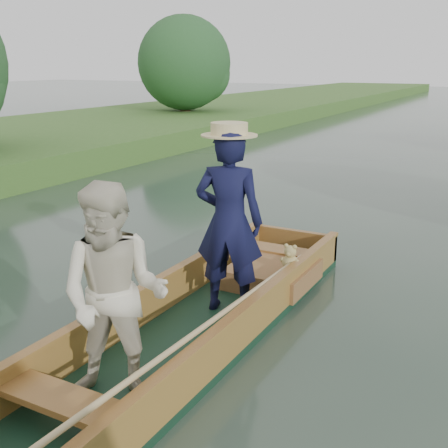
% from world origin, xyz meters
% --- Properties ---
extents(ground, '(120.00, 120.00, 0.00)m').
position_xyz_m(ground, '(0.00, 0.00, 0.00)').
color(ground, '#283D30').
rests_on(ground, ground).
extents(trees_far, '(23.05, 15.14, 4.40)m').
position_xyz_m(trees_far, '(-0.12, 8.50, 2.43)').
color(trees_far, '#47331E').
rests_on(trees_far, ground).
extents(punt, '(1.15, 5.00, 1.89)m').
position_xyz_m(punt, '(0.06, -0.13, 0.60)').
color(punt, '#133220').
rests_on(punt, ground).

